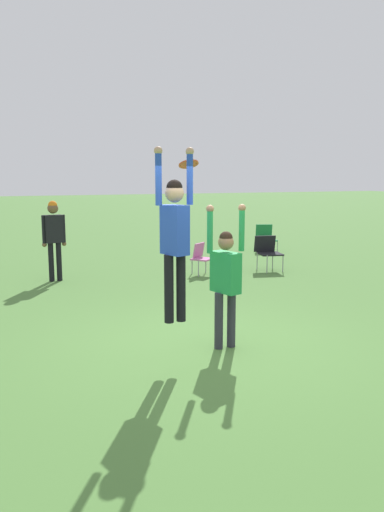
# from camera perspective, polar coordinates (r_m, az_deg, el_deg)

# --- Properties ---
(ground_plane) EXTENTS (120.00, 120.00, 0.00)m
(ground_plane) POSITION_cam_1_polar(r_m,az_deg,el_deg) (7.17, 1.17, -10.25)
(ground_plane) COLOR #4C7A38
(person_jumping) EXTENTS (0.52, 0.40, 2.19)m
(person_jumping) POSITION_cam_1_polar(r_m,az_deg,el_deg) (6.21, -2.00, 2.91)
(person_jumping) COLOR black
(person_jumping) RESTS_ON ground_plane
(person_defending) EXTENTS (0.59, 0.47, 2.00)m
(person_defending) POSITION_cam_1_polar(r_m,az_deg,el_deg) (6.86, 3.86, -2.05)
(person_defending) COLOR #2D2D38
(person_defending) RESTS_ON ground_plane
(frisbee) EXTENTS (0.26, 0.25, 0.12)m
(frisbee) POSITION_cam_1_polar(r_m,az_deg,el_deg) (6.58, -0.39, 10.45)
(frisbee) COLOR #E04C23
(camping_chair_0) EXTENTS (0.62, 0.68, 0.76)m
(camping_chair_0) POSITION_cam_1_polar(r_m,az_deg,el_deg) (12.21, 1.01, 0.03)
(camping_chair_0) COLOR gray
(camping_chair_0) RESTS_ON ground_plane
(camping_chair_1) EXTENTS (0.68, 0.74, 0.86)m
(camping_chair_1) POSITION_cam_1_polar(r_m,az_deg,el_deg) (16.21, 8.46, 2.23)
(camping_chair_1) COLOR gray
(camping_chair_1) RESTS_ON ground_plane
(camping_chair_2) EXTENTS (0.67, 0.71, 0.88)m
(camping_chair_2) POSITION_cam_1_polar(r_m,az_deg,el_deg) (12.85, 8.67, 0.68)
(camping_chair_2) COLOR gray
(camping_chair_2) RESTS_ON ground_plane
(person_spectator_near) EXTENTS (0.54, 0.27, 1.84)m
(person_spectator_near) POSITION_cam_1_polar(r_m,az_deg,el_deg) (11.73, -15.51, 2.59)
(person_spectator_near) COLOR black
(person_spectator_near) RESTS_ON ground_plane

